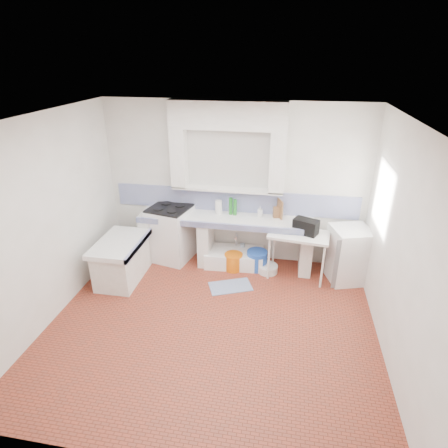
% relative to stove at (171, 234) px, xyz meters
% --- Properties ---
extents(floor, '(4.50, 4.50, 0.00)m').
position_rel_stove_xyz_m(floor, '(1.10, -1.72, -0.49)').
color(floor, maroon).
rests_on(floor, ground).
extents(ceiling, '(4.50, 4.50, 0.00)m').
position_rel_stove_xyz_m(ceiling, '(1.10, -1.72, 2.31)').
color(ceiling, white).
rests_on(ceiling, ground).
extents(wall_back, '(4.50, 0.00, 4.50)m').
position_rel_stove_xyz_m(wall_back, '(1.10, 0.28, 0.91)').
color(wall_back, white).
rests_on(wall_back, ground).
extents(wall_front, '(4.50, 0.00, 4.50)m').
position_rel_stove_xyz_m(wall_front, '(1.10, -3.72, 0.91)').
color(wall_front, white).
rests_on(wall_front, ground).
extents(wall_left, '(0.00, 4.50, 4.50)m').
position_rel_stove_xyz_m(wall_left, '(-1.15, -1.72, 0.91)').
color(wall_left, white).
rests_on(wall_left, ground).
extents(wall_right, '(0.00, 4.50, 4.50)m').
position_rel_stove_xyz_m(wall_right, '(3.35, -1.72, 0.91)').
color(wall_right, white).
rests_on(wall_right, ground).
extents(alcove_mass, '(1.90, 0.25, 0.45)m').
position_rel_stove_xyz_m(alcove_mass, '(1.00, 0.16, 2.09)').
color(alcove_mass, white).
rests_on(alcove_mass, ground).
extents(window_frame, '(0.35, 0.86, 1.06)m').
position_rel_stove_xyz_m(window_frame, '(3.53, -0.52, 1.11)').
color(window_frame, '#3A2112').
rests_on(window_frame, ground).
extents(lace_valance, '(0.01, 0.84, 0.24)m').
position_rel_stove_xyz_m(lace_valance, '(3.38, -0.52, 1.49)').
color(lace_valance, white).
rests_on(lace_valance, ground).
extents(counter_slab, '(3.00, 0.60, 0.08)m').
position_rel_stove_xyz_m(counter_slab, '(1.00, -0.02, 0.37)').
color(counter_slab, white).
rests_on(counter_slab, ground).
extents(counter_lip, '(3.00, 0.04, 0.10)m').
position_rel_stove_xyz_m(counter_lip, '(1.00, -0.30, 0.37)').
color(counter_lip, navy).
rests_on(counter_lip, ground).
extents(counter_pier_left, '(0.20, 0.55, 0.82)m').
position_rel_stove_xyz_m(counter_pier_left, '(-0.40, -0.02, -0.08)').
color(counter_pier_left, white).
rests_on(counter_pier_left, ground).
extents(counter_pier_mid, '(0.20, 0.55, 0.82)m').
position_rel_stove_xyz_m(counter_pier_mid, '(0.65, -0.02, -0.08)').
color(counter_pier_mid, white).
rests_on(counter_pier_mid, ground).
extents(counter_pier_right, '(0.20, 0.55, 0.82)m').
position_rel_stove_xyz_m(counter_pier_right, '(2.40, -0.02, -0.08)').
color(counter_pier_right, white).
rests_on(counter_pier_right, ground).
extents(peninsula_top, '(0.70, 1.10, 0.08)m').
position_rel_stove_xyz_m(peninsula_top, '(-0.60, -0.82, 0.17)').
color(peninsula_top, white).
rests_on(peninsula_top, ground).
extents(peninsula_base, '(0.60, 1.00, 0.62)m').
position_rel_stove_xyz_m(peninsula_base, '(-0.60, -0.82, -0.18)').
color(peninsula_base, white).
rests_on(peninsula_base, ground).
extents(peninsula_lip, '(0.04, 1.10, 0.10)m').
position_rel_stove_xyz_m(peninsula_lip, '(-0.27, -0.82, 0.17)').
color(peninsula_lip, navy).
rests_on(peninsula_lip, ground).
extents(backsplash, '(4.27, 0.03, 0.40)m').
position_rel_stove_xyz_m(backsplash, '(1.10, 0.27, 0.61)').
color(backsplash, navy).
rests_on(backsplash, ground).
extents(stove, '(0.82, 0.80, 0.97)m').
position_rel_stove_xyz_m(stove, '(0.00, 0.00, 0.00)').
color(stove, white).
rests_on(stove, ground).
extents(sink, '(1.05, 0.61, 0.24)m').
position_rel_stove_xyz_m(sink, '(1.17, -0.04, -0.36)').
color(sink, white).
rests_on(sink, ground).
extents(side_table, '(1.03, 0.66, 0.04)m').
position_rel_stove_xyz_m(side_table, '(2.25, -0.24, -0.09)').
color(side_table, white).
rests_on(side_table, ground).
extents(fridge, '(0.75, 0.75, 0.92)m').
position_rel_stove_xyz_m(fridge, '(3.09, -0.17, -0.03)').
color(fridge, white).
rests_on(fridge, ground).
extents(bucket_red, '(0.32, 0.32, 0.25)m').
position_rel_stove_xyz_m(bucket_red, '(1.00, -0.00, -0.36)').
color(bucket_red, red).
rests_on(bucket_red, ground).
extents(bucket_orange, '(0.42, 0.42, 0.30)m').
position_rel_stove_xyz_m(bucket_orange, '(1.18, -0.21, -0.34)').
color(bucket_orange, orange).
rests_on(bucket_orange, ground).
extents(bucket_blue, '(0.46, 0.46, 0.34)m').
position_rel_stove_xyz_m(bucket_blue, '(1.58, -0.12, -0.32)').
color(bucket_blue, blue).
rests_on(bucket_blue, ground).
extents(basin_white, '(0.43, 0.43, 0.13)m').
position_rel_stove_xyz_m(basin_white, '(1.78, -0.20, -0.42)').
color(basin_white, white).
rests_on(basin_white, ground).
extents(water_bottle_a, '(0.08, 0.08, 0.27)m').
position_rel_stove_xyz_m(water_bottle_a, '(1.13, 0.13, -0.35)').
color(water_bottle_a, silver).
rests_on(water_bottle_a, ground).
extents(water_bottle_b, '(0.10, 0.10, 0.33)m').
position_rel_stove_xyz_m(water_bottle_b, '(1.29, 0.13, -0.32)').
color(water_bottle_b, silver).
rests_on(water_bottle_b, ground).
extents(black_bag, '(0.44, 0.36, 0.24)m').
position_rel_stove_xyz_m(black_bag, '(2.35, -0.21, 0.44)').
color(black_bag, black).
rests_on(black_bag, side_table).
extents(green_bottle_a, '(0.07, 0.07, 0.30)m').
position_rel_stove_xyz_m(green_bottle_a, '(1.07, 0.13, 0.56)').
color(green_bottle_a, '#1F7722').
rests_on(green_bottle_a, counter_slab).
extents(green_bottle_b, '(0.07, 0.07, 0.28)m').
position_rel_stove_xyz_m(green_bottle_b, '(1.15, 0.11, 0.55)').
color(green_bottle_b, '#1F7722').
rests_on(green_bottle_b, counter_slab).
extents(knife_block, '(0.11, 0.10, 0.19)m').
position_rel_stove_xyz_m(knife_block, '(1.85, 0.13, 0.51)').
color(knife_block, olive).
rests_on(knife_block, counter_slab).
extents(cutting_board, '(0.11, 0.22, 0.32)m').
position_rel_stove_xyz_m(cutting_board, '(1.92, 0.13, 0.57)').
color(cutting_board, olive).
rests_on(cutting_board, counter_slab).
extents(paper_towel, '(0.16, 0.16, 0.24)m').
position_rel_stove_xyz_m(paper_towel, '(0.86, 0.13, 0.53)').
color(paper_towel, white).
rests_on(paper_towel, counter_slab).
extents(soap_bottle, '(0.08, 0.08, 0.18)m').
position_rel_stove_xyz_m(soap_bottle, '(1.58, 0.13, 0.50)').
color(soap_bottle, white).
rests_on(soap_bottle, counter_slab).
extents(rug, '(0.77, 0.61, 0.01)m').
position_rel_stove_xyz_m(rug, '(1.22, -0.76, -0.48)').
color(rug, '#36538E').
rests_on(rug, ground).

